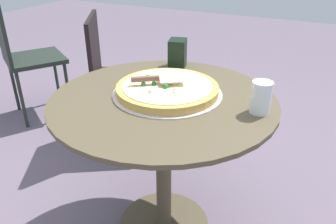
{
  "coord_description": "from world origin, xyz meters",
  "views": [
    {
      "loc": [
        -0.54,
        1.05,
        1.23
      ],
      "look_at": [
        -0.0,
        -0.04,
        0.6
      ],
      "focal_mm": 35.83,
      "sensor_mm": 36.0,
      "label": 1
    }
  ],
  "objects": [
    {
      "name": "patio_chair_near",
      "position": [
        0.62,
        -0.58,
        0.49
      ],
      "size": [
        0.58,
        0.58,
        0.83
      ],
      "color": "black",
      "rests_on": "ground"
    },
    {
      "name": "napkin_dispenser",
      "position": [
        0.1,
        -0.34,
        0.75
      ],
      "size": [
        0.1,
        0.11,
        0.13
      ],
      "primitive_type": "cube",
      "rotation": [
        0.0,
        0.0,
        1.84
      ],
      "color": "black",
      "rests_on": "patio_table"
    },
    {
      "name": "pizza_server",
      "position": [
        0.04,
        -0.03,
        0.74
      ],
      "size": [
        0.2,
        0.16,
        0.02
      ],
      "color": "silver",
      "rests_on": "pizza_on_tray"
    },
    {
      "name": "patio_chair_far",
      "position": [
        1.42,
        -0.57,
        0.52
      ],
      "size": [
        0.54,
        0.54,
        0.89
      ],
      "color": "#222B24",
      "rests_on": "ground"
    },
    {
      "name": "pizza_on_tray",
      "position": [
        -0.0,
        -0.04,
        0.7
      ],
      "size": [
        0.44,
        0.44,
        0.05
      ],
      "color": "silver",
      "rests_on": "patio_table"
    },
    {
      "name": "patio_table",
      "position": [
        0.0,
        0.0,
        0.52
      ],
      "size": [
        0.88,
        0.88,
        0.68
      ],
      "color": "brown",
      "rests_on": "ground"
    },
    {
      "name": "drinking_cup",
      "position": [
        -0.36,
        -0.04,
        0.74
      ],
      "size": [
        0.07,
        0.07,
        0.12
      ],
      "primitive_type": "cylinder",
      "color": "white",
      "rests_on": "patio_table"
    }
  ]
}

